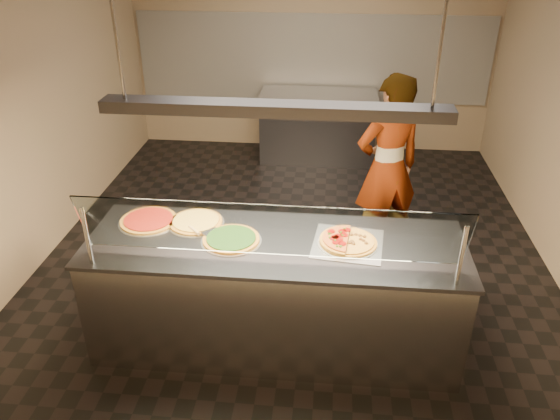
# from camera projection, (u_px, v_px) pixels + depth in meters

# --- Properties ---
(ground) EXTENTS (5.00, 6.00, 0.02)m
(ground) POSITION_uv_depth(u_px,v_px,m) (295.00, 254.00, 5.61)
(ground) COLOR black
(ground) RESTS_ON ground
(wall_back) EXTENTS (5.00, 0.02, 3.00)m
(wall_back) POSITION_uv_depth(u_px,v_px,m) (313.00, 43.00, 7.53)
(wall_back) COLOR #92795E
(wall_back) RESTS_ON ground
(wall_front) EXTENTS (5.00, 0.02, 3.00)m
(wall_front) POSITION_uv_depth(u_px,v_px,m) (245.00, 342.00, 2.26)
(wall_front) COLOR #92795E
(wall_front) RESTS_ON ground
(wall_left) EXTENTS (0.02, 6.00, 3.00)m
(wall_left) POSITION_uv_depth(u_px,v_px,m) (30.00, 104.00, 5.11)
(wall_left) COLOR #92795E
(wall_left) RESTS_ON ground
(tile_band) EXTENTS (4.90, 0.02, 1.20)m
(tile_band) POSITION_uv_depth(u_px,v_px,m) (312.00, 58.00, 7.60)
(tile_band) COLOR silver
(tile_band) RESTS_ON wall_back
(serving_counter) EXTENTS (2.81, 0.94, 0.93)m
(serving_counter) POSITION_uv_depth(u_px,v_px,m) (275.00, 293.00, 4.25)
(serving_counter) COLOR #B7B7BC
(serving_counter) RESTS_ON ground
(sneeze_guard) EXTENTS (2.57, 0.18, 0.54)m
(sneeze_guard) POSITION_uv_depth(u_px,v_px,m) (269.00, 231.00, 3.59)
(sneeze_guard) COLOR #B7B7BC
(sneeze_guard) RESTS_ON serving_counter
(perforated_tray) EXTENTS (0.55, 0.55, 0.01)m
(perforated_tray) POSITION_uv_depth(u_px,v_px,m) (348.00, 243.00, 4.01)
(perforated_tray) COLOR silver
(perforated_tray) RESTS_ON serving_counter
(half_pizza_pepperoni) EXTENTS (0.25, 0.44, 0.05)m
(half_pizza_pepperoni) POSITION_uv_depth(u_px,v_px,m) (334.00, 239.00, 4.00)
(half_pizza_pepperoni) COLOR #98601B
(half_pizza_pepperoni) RESTS_ON perforated_tray
(half_pizza_sausage) EXTENTS (0.25, 0.44, 0.04)m
(half_pizza_sausage) POSITION_uv_depth(u_px,v_px,m) (362.00, 241.00, 3.99)
(half_pizza_sausage) COLOR #98601B
(half_pizza_sausage) RESTS_ON perforated_tray
(pizza_spinach) EXTENTS (0.45, 0.45, 0.03)m
(pizza_spinach) POSITION_uv_depth(u_px,v_px,m) (231.00, 239.00, 4.04)
(pizza_spinach) COLOR silver
(pizza_spinach) RESTS_ON serving_counter
(pizza_cheese) EXTENTS (0.44, 0.44, 0.03)m
(pizza_cheese) POSITION_uv_depth(u_px,v_px,m) (196.00, 221.00, 4.28)
(pizza_cheese) COLOR silver
(pizza_cheese) RESTS_ON serving_counter
(pizza_tomato) EXTENTS (0.47, 0.47, 0.03)m
(pizza_tomato) POSITION_uv_depth(u_px,v_px,m) (149.00, 220.00, 4.30)
(pizza_tomato) COLOR silver
(pizza_tomato) RESTS_ON serving_counter
(pizza_spatula) EXTENTS (0.28, 0.17, 0.02)m
(pizza_spatula) POSITION_uv_depth(u_px,v_px,m) (202.00, 231.00, 4.12)
(pizza_spatula) COLOR #B7B7BC
(pizza_spatula) RESTS_ON pizza_spinach
(prep_table) EXTENTS (1.60, 0.74, 0.93)m
(prep_table) POSITION_uv_depth(u_px,v_px,m) (318.00, 126.00, 7.61)
(prep_table) COLOR #3E3E44
(prep_table) RESTS_ON ground
(worker) EXTENTS (0.80, 0.68, 1.84)m
(worker) POSITION_uv_depth(u_px,v_px,m) (387.00, 168.00, 5.22)
(worker) COLOR #443F4A
(worker) RESTS_ON ground
(heat_lamp_housing) EXTENTS (2.30, 0.18, 0.08)m
(heat_lamp_housing) POSITION_uv_depth(u_px,v_px,m) (275.00, 109.00, 3.54)
(heat_lamp_housing) COLOR #3E3E44
(heat_lamp_housing) RESTS_ON ceiling
(lamp_rod_left) EXTENTS (0.02, 0.02, 1.01)m
(lamp_rod_left) POSITION_uv_depth(u_px,v_px,m) (114.00, 19.00, 3.37)
(lamp_rod_left) COLOR #B7B7BC
(lamp_rod_left) RESTS_ON ceiling
(lamp_rod_right) EXTENTS (0.02, 0.02, 1.01)m
(lamp_rod_right) POSITION_uv_depth(u_px,v_px,m) (443.00, 24.00, 3.20)
(lamp_rod_right) COLOR #B7B7BC
(lamp_rod_right) RESTS_ON ceiling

